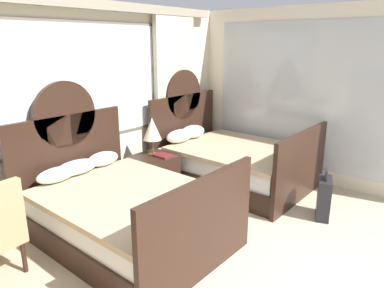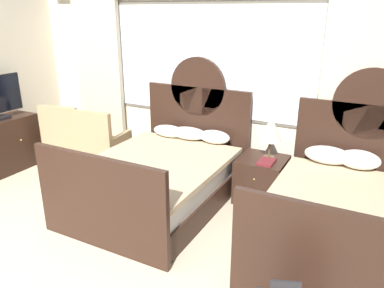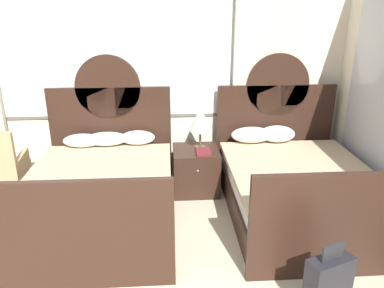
# 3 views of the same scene
# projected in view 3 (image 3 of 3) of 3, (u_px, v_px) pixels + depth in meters

# --- Properties ---
(wall_back_window) EXTENTS (5.99, 0.22, 2.70)m
(wall_back_window) POSITION_uv_depth(u_px,v_px,m) (118.00, 76.00, 4.96)
(wall_back_window) COLOR beige
(wall_back_window) RESTS_ON ground_plane
(bed_near_window) EXTENTS (1.59, 2.20, 1.72)m
(bed_near_window) POSITION_uv_depth(u_px,v_px,m) (102.00, 190.00, 4.23)
(bed_near_window) COLOR black
(bed_near_window) RESTS_ON ground_plane
(bed_near_mirror) EXTENTS (1.59, 2.20, 1.72)m
(bed_near_mirror) POSITION_uv_depth(u_px,v_px,m) (295.00, 185.00, 4.36)
(bed_near_mirror) COLOR black
(bed_near_mirror) RESTS_ON ground_plane
(nightstand_between_beds) EXTENTS (0.58, 0.60, 0.57)m
(nightstand_between_beds) POSITION_uv_depth(u_px,v_px,m) (196.00, 170.00, 4.92)
(nightstand_between_beds) COLOR black
(nightstand_between_beds) RESTS_ON ground_plane
(table_lamp_on_nightstand) EXTENTS (0.27, 0.27, 0.55)m
(table_lamp_on_nightstand) POSITION_uv_depth(u_px,v_px,m) (200.00, 119.00, 4.75)
(table_lamp_on_nightstand) COLOR brown
(table_lamp_on_nightstand) RESTS_ON nightstand_between_beds
(book_on_nightstand) EXTENTS (0.18, 0.26, 0.03)m
(book_on_nightstand) POSITION_uv_depth(u_px,v_px,m) (203.00, 152.00, 4.72)
(book_on_nightstand) COLOR maroon
(book_on_nightstand) RESTS_ON nightstand_between_beds
(suitcase_on_floor) EXTENTS (0.40, 0.28, 0.65)m
(suitcase_on_floor) POSITION_uv_depth(u_px,v_px,m) (328.00, 287.00, 2.92)
(suitcase_on_floor) COLOR black
(suitcase_on_floor) RESTS_ON ground_plane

